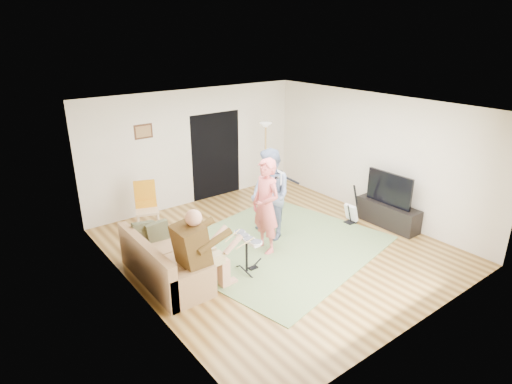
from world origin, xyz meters
TOP-DOWN VIEW (x-y plane):
  - floor at (0.00, 0.00)m, footprint 6.00×6.00m
  - walls at (0.00, 0.00)m, footprint 5.50×6.00m
  - ceiling at (0.00, 0.00)m, footprint 6.00×6.00m
  - window_blinds at (-2.74, 0.20)m, footprint 0.00×2.05m
  - doorway at (0.55, 2.99)m, footprint 2.10×0.00m
  - picture_frame at (-1.25, 2.99)m, footprint 0.42×0.03m
  - area_rug at (0.04, 0.01)m, footprint 4.31×3.97m
  - sofa at (-2.29, 0.26)m, footprint 0.80×1.94m
  - drummer at (-1.86, -0.39)m, footprint 0.93×0.52m
  - drum_kit at (-1.00, -0.39)m, footprint 0.38×0.67m
  - singer at (-0.26, 0.02)m, footprint 0.44×0.66m
  - microphone at (-0.06, 0.02)m, footprint 0.06×0.06m
  - guitarist at (0.17, 0.42)m, footprint 0.77×0.95m
  - guitar_held at (0.37, 0.42)m, footprint 0.18×0.61m
  - guitar_spare at (1.97, -0.15)m, footprint 0.31×0.28m
  - torchiere_lamp at (1.57, 2.33)m, footprint 0.33×0.33m
  - dining_chair at (-1.70, 2.14)m, footprint 0.58×0.60m
  - tv_cabinet at (2.50, -0.69)m, footprint 0.40×1.40m
  - television at (2.45, -0.69)m, footprint 0.06×1.06m

SIDE VIEW (x-z plane):
  - floor at x=0.00m, z-range 0.00..0.00m
  - area_rug at x=0.04m, z-range 0.00..0.02m
  - guitar_spare at x=1.97m, z-range -0.19..0.69m
  - tv_cabinet at x=2.50m, z-range 0.00..0.50m
  - sofa at x=-2.29m, z-range -0.13..0.66m
  - drum_kit at x=-1.00m, z-range -0.04..0.65m
  - dining_chair at x=-1.70m, z-range -0.15..0.91m
  - drummer at x=-1.86m, z-range -0.16..1.27m
  - television at x=2.45m, z-range 0.51..1.19m
  - singer at x=-0.26m, z-range 0.00..1.81m
  - guitarist at x=0.17m, z-range 0.00..1.82m
  - doorway at x=0.55m, z-range 0.00..2.10m
  - guitar_held at x=0.37m, z-range 1.11..1.37m
  - torchiere_lamp at x=1.57m, z-range 0.34..2.18m
  - walls at x=0.00m, z-range 0.00..2.70m
  - microphone at x=-0.06m, z-range 1.23..1.47m
  - window_blinds at x=-2.74m, z-range 0.53..2.58m
  - picture_frame at x=-1.25m, z-range 1.74..2.06m
  - ceiling at x=0.00m, z-range 2.70..2.70m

